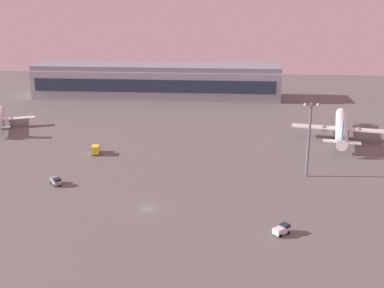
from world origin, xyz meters
name	(u,v)px	position (x,y,z in m)	size (l,w,h in m)	color
ground_plane	(147,209)	(0.00, 0.00, 0.00)	(416.00, 416.00, 0.00)	#605E5B
terminal_building	(157,81)	(-16.85, 133.33, 8.09)	(122.43, 22.40, 16.40)	#9EA3AD
airplane_taxiway_distant	(341,128)	(60.73, 64.62, 4.43)	(35.56, 45.43, 11.72)	silver
cargo_loader	(56,181)	(-28.17, 13.86, 1.18)	(4.17, 4.43, 2.25)	gray
catering_truck	(96,149)	(-24.19, 41.81, 1.58)	(3.38, 5.99, 3.05)	yellow
maintenance_van	(282,229)	(32.42, -11.08, 1.18)	(4.38, 4.24, 2.25)	white
apron_light_west	(309,134)	(43.05, 26.10, 12.84)	(4.80, 0.90, 22.12)	slate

